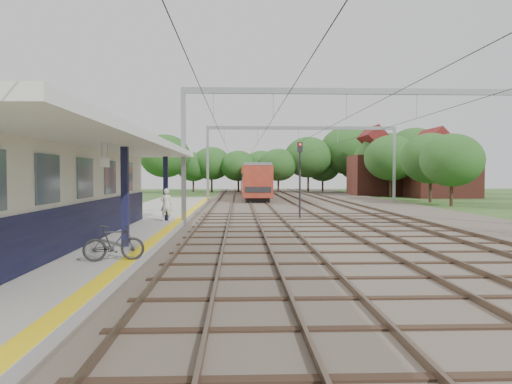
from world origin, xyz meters
name	(u,v)px	position (x,y,z in m)	size (l,w,h in m)	color
ground	(349,304)	(0.00, 0.00, 0.00)	(160.00, 160.00, 0.00)	#2D4C1E
ballast_bed	(315,206)	(4.00, 30.00, 0.05)	(18.00, 90.00, 0.10)	#473D33
platform	(129,226)	(-7.50, 14.00, 0.17)	(5.00, 52.00, 0.35)	gray
yellow_stripe	(176,222)	(-5.25, 14.00, 0.35)	(0.45, 52.00, 0.01)	yellow
station_building	(43,193)	(-8.88, 7.00, 2.04)	(3.41, 18.00, 3.40)	beige
canopy	(65,144)	(-7.77, 6.00, 3.64)	(6.40, 20.00, 3.44)	#111236
rail_tracks	(285,205)	(1.50, 30.00, 0.18)	(11.80, 88.00, 0.15)	brown
catenary_system	(318,134)	(3.39, 25.28, 5.51)	(17.22, 88.00, 7.00)	gray
tree_band	(283,157)	(3.84, 57.12, 4.92)	(31.72, 30.88, 8.82)	#382619
house_near	(442,171)	(21.00, 46.00, 2.99)	(7.00, 6.12, 7.89)	brown
house_far	(383,170)	(16.00, 52.00, 3.23)	(8.00, 6.12, 8.66)	brown
person	(166,205)	(-5.83, 14.69, 1.16)	(0.59, 0.39, 1.62)	white
bicycle	(114,243)	(-5.60, 3.30, 0.83)	(0.45, 1.60, 0.96)	black
train	(252,179)	(-0.50, 50.86, 2.03)	(2.75, 34.20, 3.62)	black
signal_post	(300,170)	(1.35, 18.98, 2.90)	(0.32, 0.28, 4.53)	black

